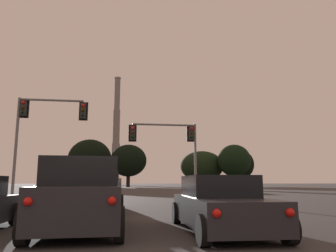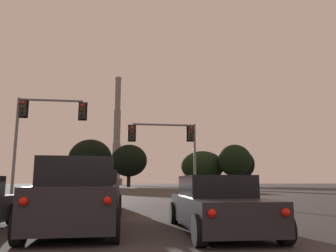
{
  "view_description": "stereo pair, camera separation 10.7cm",
  "coord_description": "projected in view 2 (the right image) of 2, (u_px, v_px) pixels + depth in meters",
  "views": [
    {
      "loc": [
        0.74,
        -2.13,
        1.25
      ],
      "look_at": [
        6.17,
        36.67,
        7.99
      ],
      "focal_mm": 35.0,
      "sensor_mm": 36.0,
      "label": 1
    },
    {
      "loc": [
        0.84,
        -2.14,
        1.25
      ],
      "look_at": [
        6.17,
        36.67,
        7.99
      ],
      "focal_mm": 35.0,
      "sensor_mm": 36.0,
      "label": 2
    }
  ],
  "objects": [
    {
      "name": "treeline_far_right",
      "position": [
        242.0,
        164.0,
        97.09
      ],
      "size": [
        7.58,
        6.82,
        10.66
      ],
      "color": "black",
      "rests_on": "ground_plane"
    },
    {
      "name": "treeline_center_right",
      "position": [
        235.0,
        161.0,
        91.13
      ],
      "size": [
        9.25,
        8.32,
        11.67
      ],
      "color": "black",
      "rests_on": "ground_plane"
    },
    {
      "name": "treeline_far_left",
      "position": [
        90.0,
        159.0,
        91.3
      ],
      "size": [
        11.99,
        10.79,
        13.12
      ],
      "color": "black",
      "rests_on": "ground_plane"
    },
    {
      "name": "pickup_truck_center_lane_front",
      "position": [
        96.0,
        192.0,
        14.71
      ],
      "size": [
        2.3,
        5.55,
        1.82
      ],
      "rotation": [
        0.0,
        0.0,
        0.02
      ],
      "color": "#4C4F54",
      "rests_on": "ground_plane"
    },
    {
      "name": "treeline_center_left",
      "position": [
        202.0,
        166.0,
        96.24
      ],
      "size": [
        12.73,
        11.45,
        10.33
      ],
      "color": "black",
      "rests_on": "ground_plane"
    },
    {
      "name": "suv_center_lane_second",
      "position": [
        79.0,
        196.0,
        8.67
      ],
      "size": [
        2.25,
        4.96,
        1.86
      ],
      "rotation": [
        0.0,
        0.0,
        0.03
      ],
      "color": "#232328",
      "rests_on": "ground_plane"
    },
    {
      "name": "smokestack",
      "position": [
        117.0,
        141.0,
        147.74
      ],
      "size": [
        5.71,
        5.71,
        49.51
      ],
      "color": "slate",
      "rests_on": "ground_plane"
    },
    {
      "name": "sedan_right_lane_second",
      "position": [
        217.0,
        205.0,
        8.5
      ],
      "size": [
        2.08,
        4.74,
        1.43
      ],
      "rotation": [
        0.0,
        0.0,
        -0.02
      ],
      "color": "#232328",
      "rests_on": "ground_plane"
    },
    {
      "name": "traffic_light_overhead_left",
      "position": [
        40.0,
        123.0,
        21.06
      ],
      "size": [
        4.52,
        0.5,
        6.64
      ],
      "color": "slate",
      "rests_on": "ground_plane"
    },
    {
      "name": "traffic_light_overhead_right",
      "position": [
        172.0,
        141.0,
        23.84
      ],
      "size": [
        5.08,
        0.5,
        5.5
      ],
      "color": "slate",
      "rests_on": "ground_plane"
    },
    {
      "name": "treeline_left_mid",
      "position": [
        129.0,
        161.0,
        87.94
      ],
      "size": [
        9.7,
        8.73,
        11.3
      ],
      "color": "black",
      "rests_on": "ground_plane"
    }
  ]
}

